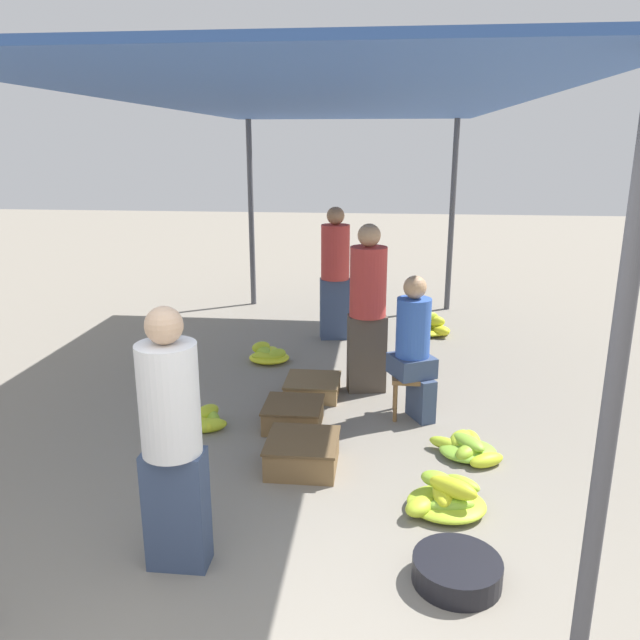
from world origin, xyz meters
name	(u,v)px	position (x,y,z in m)	size (l,w,h in m)	color
canopy_post_front_right	(612,405)	(1.46, 0.30, 1.35)	(0.08, 0.08, 2.71)	#4C4C51
canopy_post_back_left	(251,215)	(-1.46, 6.98, 1.35)	(0.08, 0.08, 2.71)	#4C4C51
canopy_post_back_right	(452,217)	(1.46, 6.98, 1.35)	(0.08, 0.08, 2.71)	#4C4C51
canopy_tarp	(329,102)	(0.00, 3.64, 2.73)	(3.32, 7.08, 0.04)	#33569E
vendor_foreground	(172,438)	(-0.61, 0.88, 0.81)	(0.35, 0.33, 1.56)	#384766
stool	(411,383)	(0.79, 3.11, 0.32)	(0.34, 0.34, 0.39)	brown
vendor_seated	(414,346)	(0.81, 3.10, 0.67)	(0.46, 0.46, 1.29)	#384766
basin_black	(457,570)	(0.98, 0.89, 0.07)	(0.50, 0.50, 0.14)	black
banana_pile_left_0	(202,421)	(-1.01, 2.66, 0.07)	(0.50, 0.43, 0.18)	#96C031
banana_pile_left_1	(269,355)	(-0.75, 4.40, 0.08)	(0.48, 0.41, 0.22)	#BCCF2B
banana_pile_right_0	(445,498)	(0.98, 1.60, 0.09)	(0.58, 0.48, 0.26)	yellow
banana_pile_right_1	(468,448)	(1.22, 2.39, 0.07)	(0.60, 0.58, 0.17)	#AFCA2D
banana_pile_right_2	(426,327)	(1.08, 5.66, 0.09)	(0.63, 0.54, 0.31)	#B2CC2C
crate_near	(302,453)	(-0.05, 2.08, 0.12)	(0.54, 0.54, 0.23)	brown
crate_mid	(313,387)	(-0.14, 3.48, 0.09)	(0.52, 0.52, 0.17)	#9E7A4C
crate_far	(293,415)	(-0.22, 2.78, 0.11)	(0.50, 0.50, 0.21)	brown
shopper_walking_mid	(368,307)	(0.38, 3.67, 0.86)	(0.41, 0.41, 1.66)	#4C4238
shopper_walking_far	(335,272)	(-0.08, 5.37, 0.85)	(0.41, 0.41, 1.65)	#384766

